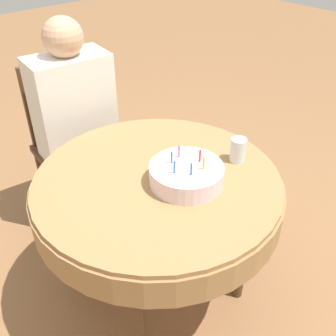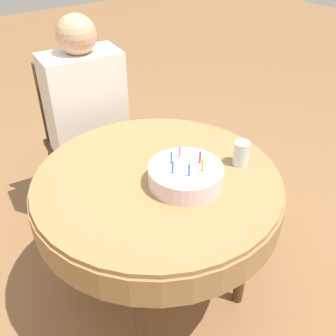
% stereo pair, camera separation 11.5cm
% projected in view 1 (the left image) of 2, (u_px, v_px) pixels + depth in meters
% --- Properties ---
extents(ground_plane, '(12.00, 12.00, 0.00)m').
position_uv_depth(ground_plane, '(159.00, 290.00, 2.00)').
color(ground_plane, '#8C603D').
extents(dining_table, '(1.03, 1.03, 0.72)m').
position_uv_depth(dining_table, '(157.00, 194.00, 1.64)').
color(dining_table, '#9E7547').
rests_on(dining_table, ground_plane).
extents(chair, '(0.48, 0.48, 0.93)m').
position_uv_depth(chair, '(73.00, 138.00, 2.26)').
color(chair, '#4C331E').
rests_on(chair, ground_plane).
extents(person, '(0.43, 0.35, 1.20)m').
position_uv_depth(person, '(75.00, 110.00, 2.07)').
color(person, tan).
rests_on(person, ground_plane).
extents(birthday_cake, '(0.29, 0.29, 0.13)m').
position_uv_depth(birthday_cake, '(186.00, 174.00, 1.54)').
color(birthday_cake, silver).
rests_on(birthday_cake, dining_table).
extents(drinking_glass, '(0.07, 0.07, 0.11)m').
position_uv_depth(drinking_glass, '(238.00, 150.00, 1.67)').
color(drinking_glass, silver).
rests_on(drinking_glass, dining_table).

